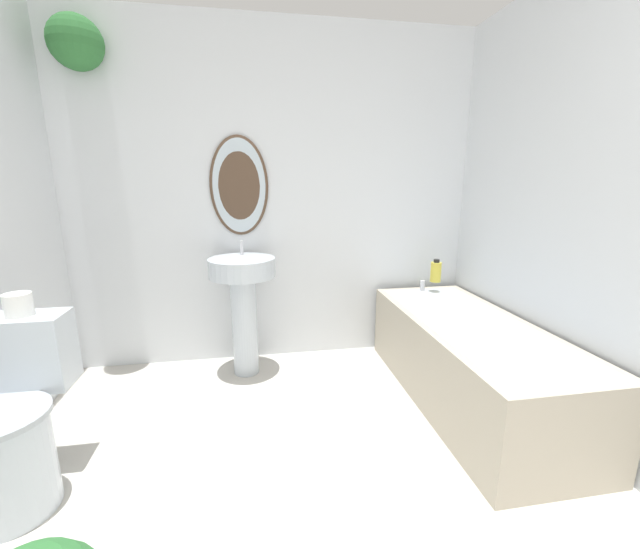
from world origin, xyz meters
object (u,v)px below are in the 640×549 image
at_px(toilet, 12,426).
at_px(pedestal_sink, 243,295).
at_px(toilet_paper_roll, 18,305).
at_px(bathtub, 469,360).
at_px(shampoo_bottle, 436,272).

relative_size(toilet, pedestal_sink, 0.81).
bearing_deg(toilet_paper_roll, bathtub, 4.83).
relative_size(toilet, shampoo_bottle, 4.38).
distance_m(toilet, pedestal_sink, 1.38).
distance_m(bathtub, shampoo_bottle, 0.78).
distance_m(toilet, bathtub, 2.32).
bearing_deg(toilet, shampoo_bottle, 23.97).
relative_size(shampoo_bottle, toilet_paper_roll, 1.56).
bearing_deg(shampoo_bottle, toilet, -156.03).
xyz_separation_m(toilet, shampoo_bottle, (2.37, 1.05, 0.33)).
distance_m(toilet, toilet_paper_roll, 0.51).
distance_m(toilet, shampoo_bottle, 2.61).
bearing_deg(pedestal_sink, bathtub, -23.99).
bearing_deg(pedestal_sink, toilet_paper_roll, -139.67).
bearing_deg(toilet, toilet_paper_roll, 90.00).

